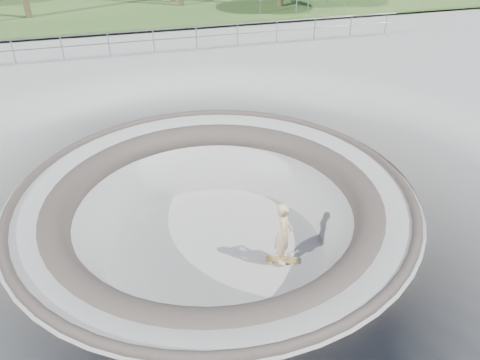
{
  "coord_description": "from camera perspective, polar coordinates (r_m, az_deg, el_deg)",
  "views": [
    {
      "loc": [
        -2.09,
        -9.82,
        6.62
      ],
      "look_at": [
        0.86,
        0.52,
        -0.1
      ],
      "focal_mm": 35.0,
      "sensor_mm": 36.0,
      "label": 1
    }
  ],
  "objects": [
    {
      "name": "skater",
      "position": [
        12.16,
        5.32,
        -6.43
      ],
      "size": [
        0.64,
        0.77,
        1.8
      ],
      "primitive_type": "imported",
      "rotation": [
        0.0,
        0.0,
        1.21
      ],
      "color": "tan",
      "rests_on": "skateboard"
    },
    {
      "name": "skateboard",
      "position": [
        12.75,
        5.11,
        -9.67
      ],
      "size": [
        0.88,
        0.54,
        0.09
      ],
      "color": "brown",
      "rests_on": "ground"
    },
    {
      "name": "distant_hills",
      "position": [
        68.62,
        -11.38,
        19.96
      ],
      "size": [
        103.2,
        45.0,
        28.6
      ],
      "color": "brown",
      "rests_on": "ground"
    },
    {
      "name": "skate_bowl",
      "position": [
        13.12,
        -3.0,
        -8.14
      ],
      "size": [
        14.0,
        14.0,
        4.1
      ],
      "color": "#9C9B97",
      "rests_on": "ground"
    },
    {
      "name": "ground",
      "position": [
        12.02,
        -3.24,
        -1.46
      ],
      "size": [
        180.0,
        180.0,
        0.0
      ],
      "primitive_type": "plane",
      "color": "#9C9B97",
      "rests_on": "ground"
    },
    {
      "name": "safety_railing",
      "position": [
        22.71,
        -10.5,
        16.36
      ],
      "size": [
        25.0,
        0.06,
        1.03
      ],
      "color": "gray",
      "rests_on": "ground"
    }
  ]
}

